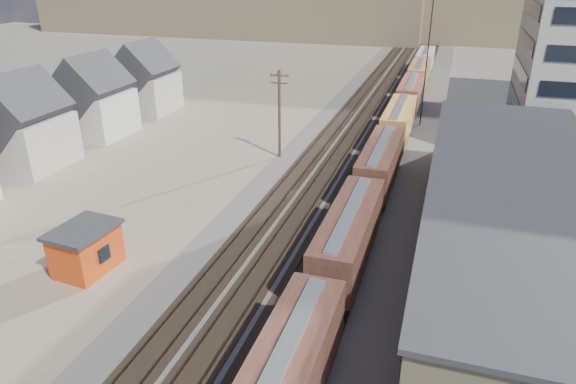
% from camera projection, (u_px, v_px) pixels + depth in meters
% --- Properties ---
extents(ballast_bed, '(18.00, 200.00, 0.06)m').
position_uv_depth(ballast_bed, '(364.00, 143.00, 64.16)').
color(ballast_bed, '#4C4742').
rests_on(ballast_bed, ground).
extents(dirt_yard, '(24.00, 180.00, 0.03)m').
position_uv_depth(dirt_yard, '(183.00, 152.00, 61.03)').
color(dirt_yard, '#6F604C').
rests_on(dirt_yard, ground).
extents(rail_tracks, '(11.40, 200.00, 0.24)m').
position_uv_depth(rail_tracks, '(360.00, 142.00, 64.28)').
color(rail_tracks, black).
rests_on(rail_tracks, ground).
extents(freight_train, '(3.00, 119.74, 4.46)m').
position_uv_depth(freight_train, '(390.00, 139.00, 56.68)').
color(freight_train, black).
rests_on(freight_train, ground).
extents(warehouse, '(12.40, 40.40, 7.25)m').
position_uv_depth(warehouse, '(514.00, 222.00, 36.79)').
color(warehouse, tan).
rests_on(warehouse, ground).
extents(utility_pole_north, '(2.20, 0.32, 10.00)m').
position_uv_depth(utility_pole_north, '(279.00, 112.00, 57.41)').
color(utility_pole_north, '#382619').
rests_on(utility_pole_north, ground).
extents(radio_mast, '(1.20, 0.16, 18.00)m').
position_uv_depth(radio_mast, '(427.00, 58.00, 67.45)').
color(radio_mast, black).
rests_on(radio_mast, ground).
extents(maintenance_shed, '(4.03, 5.01, 3.46)m').
position_uv_depth(maintenance_shed, '(86.00, 249.00, 37.03)').
color(maintenance_shed, '#C33E12').
rests_on(maintenance_shed, ground).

